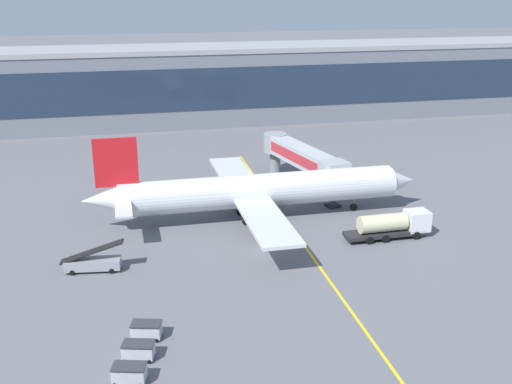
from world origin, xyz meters
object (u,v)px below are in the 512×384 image
fuel_tanker (393,225)px  belt_loader (93,263)px  baggage_cart_1 (129,373)px  baggage_cart_3 (147,330)px  main_airliner (257,190)px  baggage_cart_2 (138,350)px

fuel_tanker → belt_loader: 36.12m
fuel_tanker → baggage_cart_1: bearing=-146.0°
baggage_cart_3 → main_airliner: bearing=58.0°
fuel_tanker → main_airliner: bearing=145.4°
baggage_cart_2 → baggage_cart_3: same height
belt_loader → baggage_cart_1: size_ratio=2.36×
belt_loader → baggage_cart_3: (4.86, -14.99, -0.21)m
baggage_cart_3 → baggage_cart_2: bearing=-105.7°
main_airliner → baggage_cart_1: bearing=-119.2°
fuel_tanker → baggage_cart_2: 37.39m
baggage_cart_2 → baggage_cart_3: bearing=74.3°
fuel_tanker → baggage_cart_1: fuel_tanker is taller
main_airliner → belt_loader: main_airliner is taller
belt_loader → main_airliner: bearing=28.0°
belt_loader → baggage_cart_2: size_ratio=2.36×
main_airliner → baggage_cart_2: size_ratio=15.26×
baggage_cart_1 → baggage_cart_3: bearing=74.3°
main_airliner → fuel_tanker: (14.82, -10.24, -2.26)m
baggage_cart_3 → baggage_cart_1: bearing=-105.7°
main_airliner → belt_loader: (-21.28, -11.30, -3.02)m
baggage_cart_1 → fuel_tanker: bearing=34.0°
main_airliner → fuel_tanker: main_airliner is taller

